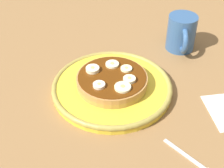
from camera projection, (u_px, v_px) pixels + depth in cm
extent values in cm
cube|color=olive|center=(112.00, 96.00, 76.39)|extent=(140.00, 140.00, 3.00)
cylinder|color=yellow|center=(112.00, 88.00, 74.89)|extent=(26.73, 26.73, 1.72)
torus|color=#A49342|center=(112.00, 86.00, 74.51)|extent=(27.13, 27.13, 1.21)
cylinder|color=#B88A3E|center=(114.00, 83.00, 74.07)|extent=(15.78, 15.78, 1.19)
cylinder|color=#B27D42|center=(114.00, 79.00, 73.30)|extent=(15.78, 15.78, 1.19)
cylinder|color=#592B0A|center=(112.00, 76.00, 72.78)|extent=(15.08, 15.08, 0.16)
cylinder|color=#F2E0C1|center=(99.00, 85.00, 69.93)|extent=(2.61, 2.61, 0.80)
cylinder|color=tan|center=(99.00, 84.00, 69.65)|extent=(0.73, 0.73, 0.08)
cylinder|color=#F2E8BD|center=(93.00, 69.00, 74.13)|extent=(3.05, 3.05, 0.97)
cylinder|color=tan|center=(93.00, 67.00, 73.80)|extent=(0.86, 0.86, 0.08)
cylinder|color=#F7F4B7|center=(126.00, 69.00, 74.56)|extent=(2.60, 2.60, 0.62)
cylinder|color=tan|center=(126.00, 68.00, 74.34)|extent=(0.73, 0.73, 0.08)
cylinder|color=#F7F4BA|center=(123.00, 87.00, 69.46)|extent=(3.50, 3.50, 0.68)
cylinder|color=tan|center=(123.00, 86.00, 69.22)|extent=(0.98, 0.98, 0.08)
cylinder|color=beige|center=(129.00, 79.00, 71.42)|extent=(2.76, 2.76, 0.83)
cylinder|color=tan|center=(129.00, 78.00, 71.14)|extent=(0.77, 0.77, 0.08)
cylinder|color=beige|center=(114.00, 65.00, 75.84)|extent=(3.09, 3.09, 0.64)
cylinder|color=tan|center=(114.00, 63.00, 75.61)|extent=(0.86, 0.86, 0.08)
cylinder|color=#33598C|center=(181.00, 33.00, 86.37)|extent=(7.46, 7.46, 9.37)
cylinder|color=black|center=(183.00, 20.00, 84.00)|extent=(6.34, 6.34, 0.56)
torus|color=#33598C|center=(184.00, 41.00, 83.34)|extent=(6.59, 1.34, 6.59)
cube|color=silver|center=(184.00, 154.00, 61.23)|extent=(7.35, 7.08, 0.50)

